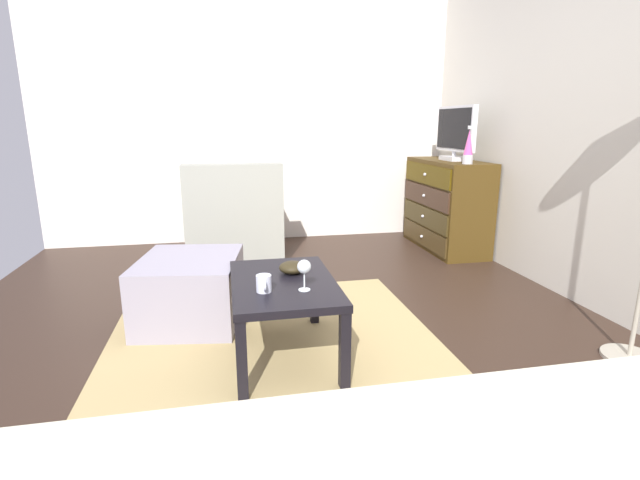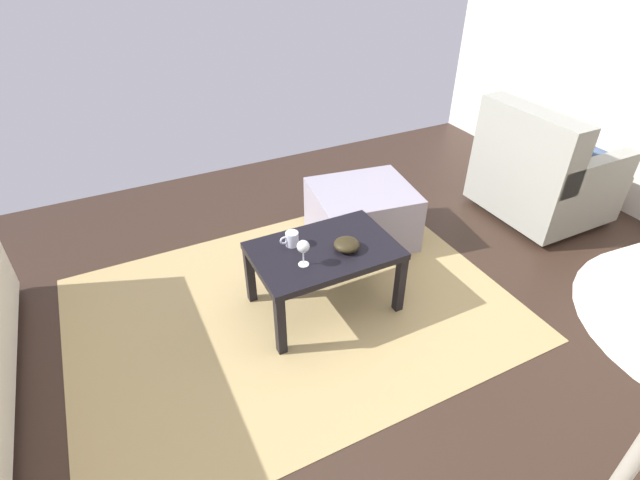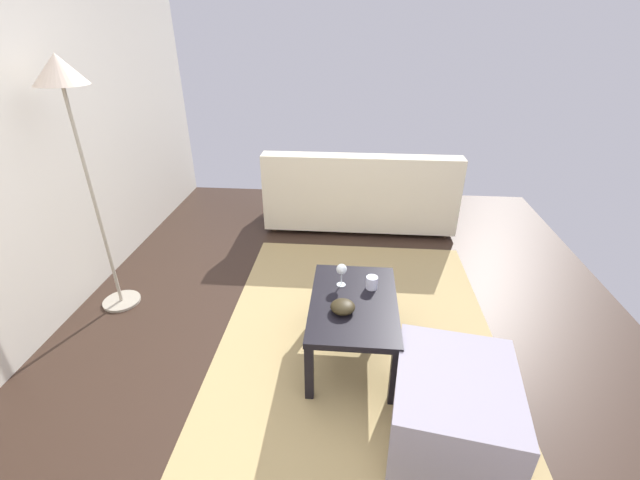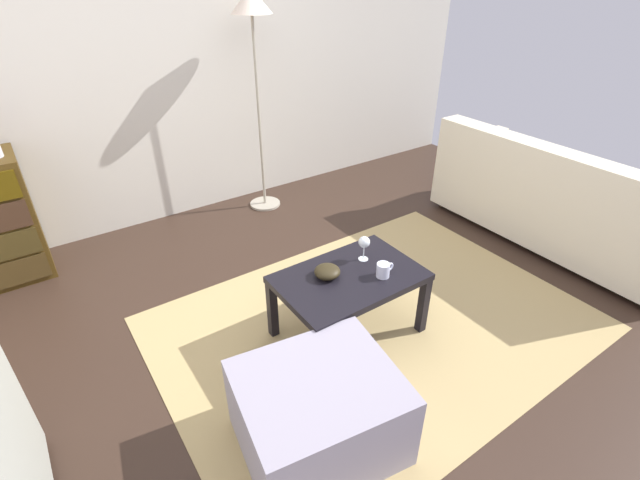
# 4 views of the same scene
# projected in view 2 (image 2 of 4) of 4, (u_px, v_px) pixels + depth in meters

# --- Properties ---
(ground_plane) EXTENTS (5.96, 4.53, 0.05)m
(ground_plane) POSITION_uv_depth(u_px,v_px,m) (337.00, 322.00, 2.87)
(ground_plane) COLOR #33231B
(area_rug) EXTENTS (2.60, 1.90, 0.01)m
(area_rug) POSITION_uv_depth(u_px,v_px,m) (294.00, 309.00, 2.93)
(area_rug) COLOR tan
(area_rug) RESTS_ON ground_plane
(coffee_table) EXTENTS (0.83, 0.54, 0.43)m
(coffee_table) POSITION_uv_depth(u_px,v_px,m) (324.00, 256.00, 2.76)
(coffee_table) COLOR black
(coffee_table) RESTS_ON ground_plane
(wine_glass) EXTENTS (0.07, 0.07, 0.16)m
(wine_glass) POSITION_uv_depth(u_px,v_px,m) (303.00, 247.00, 2.53)
(wine_glass) COLOR silver
(wine_glass) RESTS_ON coffee_table
(mug) EXTENTS (0.11, 0.08, 0.08)m
(mug) POSITION_uv_depth(u_px,v_px,m) (292.00, 239.00, 2.73)
(mug) COLOR silver
(mug) RESTS_ON coffee_table
(bowl_decorative) EXTENTS (0.15, 0.15, 0.07)m
(bowl_decorative) POSITION_uv_depth(u_px,v_px,m) (347.00, 245.00, 2.70)
(bowl_decorative) COLOR #2C2413
(bowl_decorative) RESTS_ON coffee_table
(armchair) EXTENTS (0.80, 0.85, 0.90)m
(armchair) POSITION_uv_depth(u_px,v_px,m) (542.00, 174.00, 3.65)
(armchair) COLOR #332319
(armchair) RESTS_ON ground_plane
(ottoman) EXTENTS (0.78, 0.70, 0.42)m
(ottoman) POSITION_uv_depth(u_px,v_px,m) (362.00, 214.00, 3.45)
(ottoman) COLOR gray
(ottoman) RESTS_ON ground_plane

